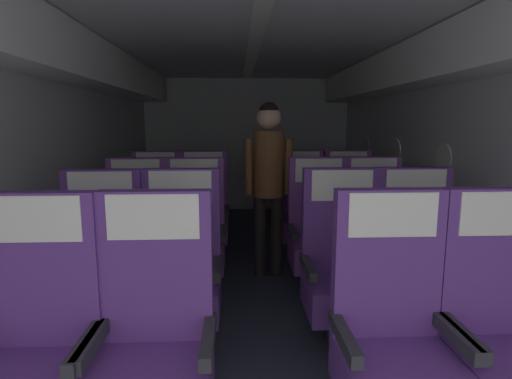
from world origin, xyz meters
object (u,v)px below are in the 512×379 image
Objects in this scene: seat_c_left_window at (136,238)px; flight_attendant at (269,171)px; seat_c_left_aisle at (195,237)px; seat_b_right_window at (343,271)px; seat_c_right_aisle at (374,234)px; seat_d_left_aisle at (204,214)px; seat_b_right_aisle at (416,269)px; seat_a_left_aisle at (154,345)px; seat_c_right_window at (319,235)px; seat_a_left_window at (35,350)px; seat_a_right_aisle at (503,337)px; seat_a_right_window at (393,340)px; seat_d_left_window at (156,215)px; seat_b_left_window at (101,276)px; seat_b_left_aisle at (181,273)px; seat_d_right_aisle at (348,213)px; seat_d_right_window at (301,213)px.

flight_attendant is (1.14, 0.33, 0.52)m from seat_c_left_window.
seat_b_right_window is at bearing -39.42° from seat_c_left_aisle.
seat_c_right_aisle is 1.75m from seat_d_left_aisle.
seat_b_right_aisle is at bearing -28.77° from seat_c_left_aisle.
seat_a_left_aisle is 1.00× the size of seat_c_right_window.
seat_a_left_window is 1.72m from seat_c_left_window.
seat_d_left_aisle is at bearing 89.67° from seat_a_left_aisle.
seat_c_left_window is at bearing -120.10° from seat_d_left_aisle.
seat_c_left_window is at bearing -179.33° from seat_c_left_aisle.
seat_c_left_window is at bearing 140.06° from seat_a_right_aisle.
seat_a_left_aisle is 1.56m from seat_a_right_aisle.
seat_a_right_window is (-0.50, -0.00, 0.00)m from seat_a_right_aisle.
seat_a_right_aisle and seat_d_left_window have the same top height.
seat_b_left_window is 1.00× the size of seat_b_right_window.
seat_b_left_aisle is 1.00× the size of seat_d_left_aisle.
seat_d_left_window is at bearing 119.76° from seat_c_left_aisle.
seat_d_left_window is (-2.04, 2.57, 0.00)m from seat_a_right_aisle.
seat_b_left_aisle and seat_d_right_aisle have the same top height.
seat_c_left_window is at bearing 120.10° from seat_b_left_aisle.
seat_b_left_window is 1.00m from seat_c_left_aisle.
seat_c_right_aisle is at bearing 0.60° from seat_c_left_aisle.
seat_c_left_window is 1.00× the size of seat_d_left_aisle.
seat_a_right_window is (1.05, -0.01, 0.00)m from seat_a_left_aisle.
seat_a_right_aisle is 2.29m from flight_attendant.
seat_d_left_aisle is at bearing 121.11° from seat_b_right_window.
seat_d_left_aisle is 1.00× the size of seat_d_right_window.
seat_a_left_aisle and seat_d_left_window have the same top height.
seat_a_left_window is 1.00× the size of seat_d_right_aisle.
seat_c_left_window and seat_d_right_window have the same top height.
seat_c_left_window is at bearing 150.89° from seat_b_right_window.
flight_attendant is at bearing 72.14° from seat_a_left_aisle.
flight_attendant is at bearing 108.52° from seat_b_right_window.
seat_a_right_window is at bearing -105.97° from seat_c_right_aisle.
seat_a_left_window and seat_b_left_aisle have the same top height.
seat_d_left_aisle is at bearing -23.10° from flight_attendant.
seat_d_right_aisle is at bearing -0.45° from seat_d_right_window.
seat_b_right_aisle is at bearing -73.74° from seat_d_right_window.
seat_b_left_aisle is at bearing -132.44° from seat_d_right_aisle.
seat_c_right_window is at bearing -119.71° from seat_d_right_aisle.
seat_a_right_window is 1.00× the size of seat_b_left_aisle.
seat_a_left_aisle is 1.00× the size of seat_b_right_aisle.
flight_attendant reaches higher than seat_c_right_aisle.
seat_a_right_window is 2.30m from seat_c_left_window.
seat_c_right_window is (-0.49, 1.71, 0.00)m from seat_a_right_aisle.
seat_d_right_aisle is (2.05, 1.72, 0.00)m from seat_b_left_window.
seat_a_left_aisle is 2.00m from seat_c_right_window.
seat_c_left_aisle is at bearing -140.40° from seat_d_right_window.
seat_a_left_window and seat_b_left_window have the same top height.
flight_attendant reaches higher than seat_d_left_window.
seat_c_left_aisle is (0.50, 1.72, 0.00)m from seat_a_left_window.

